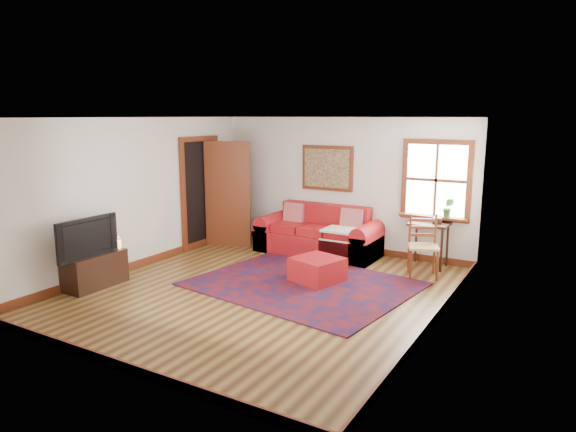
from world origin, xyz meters
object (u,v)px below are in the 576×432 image
Objects in this scene: ladder_back_chair at (423,243)px; side_table at (429,230)px; red_ottoman at (317,270)px; media_cabinet at (95,270)px; red_leather_sofa at (319,238)px.

side_table is at bearing 95.87° from ladder_back_chair.
media_cabinet reaches higher than red_ottoman.
red_leather_sofa reaches higher than media_cabinet.
red_ottoman is 1.76m from ladder_back_chair.
ladder_back_chair is (1.31, 1.13, 0.34)m from red_ottoman.
red_leather_sofa is at bearing 59.24° from media_cabinet.
ladder_back_chair is (2.05, -0.40, 0.24)m from red_leather_sofa.
media_cabinet is at bearing -138.64° from side_table.
side_table is 0.78× the size of ladder_back_chair.
red_leather_sofa is 3.97m from media_cabinet.
media_cabinet is (-2.77, -1.88, 0.07)m from red_ottoman.
red_leather_sofa is at bearing 131.95° from red_ottoman.
side_table is (2.00, 0.14, 0.34)m from red_leather_sofa.
red_ottoman is 2.13m from side_table.
red_leather_sofa is 3.40× the size of red_ottoman.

